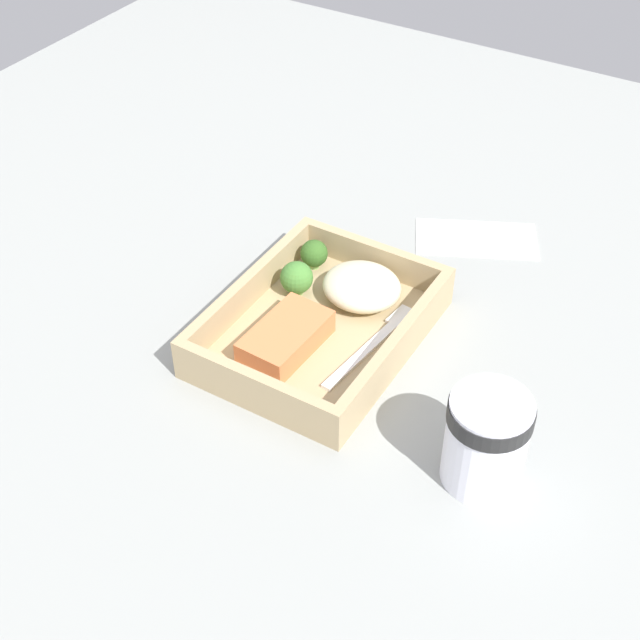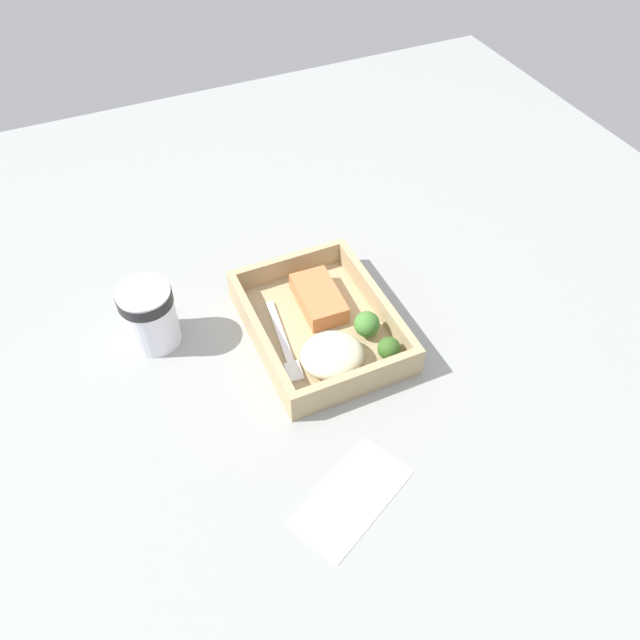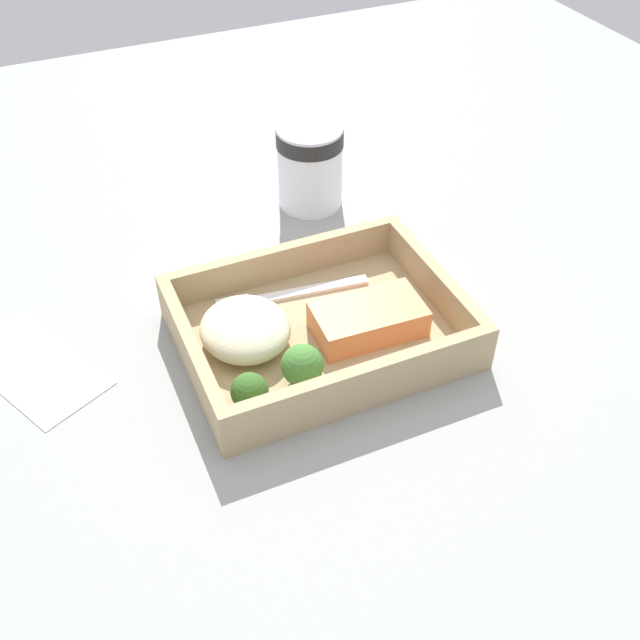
# 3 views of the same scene
# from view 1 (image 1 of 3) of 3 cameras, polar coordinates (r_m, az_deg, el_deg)

# --- Properties ---
(ground_plane) EXTENTS (1.60, 1.60, 0.02)m
(ground_plane) POSITION_cam_1_polar(r_m,az_deg,el_deg) (1.00, 0.00, -1.60)
(ground_plane) COLOR gray
(takeout_tray) EXTENTS (0.26, 0.20, 0.01)m
(takeout_tray) POSITION_cam_1_polar(r_m,az_deg,el_deg) (0.99, 0.00, -0.92)
(takeout_tray) COLOR tan
(takeout_tray) RESTS_ON ground_plane
(tray_rim) EXTENTS (0.26, 0.20, 0.04)m
(tray_rim) POSITION_cam_1_polar(r_m,az_deg,el_deg) (0.97, 0.00, 0.18)
(tray_rim) COLOR tan
(tray_rim) RESTS_ON takeout_tray
(salmon_fillet) EXTENTS (0.11, 0.06, 0.03)m
(salmon_fillet) POSITION_cam_1_polar(r_m,az_deg,el_deg) (0.95, -2.20, -1.14)
(salmon_fillet) COLOR #D87543
(salmon_fillet) RESTS_ON takeout_tray
(mashed_potatoes) EXTENTS (0.08, 0.09, 0.04)m
(mashed_potatoes) POSITION_cam_1_polar(r_m,az_deg,el_deg) (1.01, 2.69, 2.15)
(mashed_potatoes) COLOR beige
(mashed_potatoes) RESTS_ON takeout_tray
(broccoli_floret_1) EXTENTS (0.03, 0.03, 0.04)m
(broccoli_floret_1) POSITION_cam_1_polar(r_m,az_deg,el_deg) (1.06, -0.38, 4.26)
(broccoli_floret_1) COLOR #769E54
(broccoli_floret_1) RESTS_ON takeout_tray
(broccoli_floret_2) EXTENTS (0.04, 0.04, 0.04)m
(broccoli_floret_2) POSITION_cam_1_polar(r_m,az_deg,el_deg) (1.02, -1.51, 2.70)
(broccoli_floret_2) COLOR #7EA156
(broccoli_floret_2) RESTS_ON takeout_tray
(fork) EXTENTS (0.16, 0.04, 0.00)m
(fork) POSITION_cam_1_polar(r_m,az_deg,el_deg) (0.97, 3.58, -1.38)
(fork) COLOR white
(fork) RESTS_ON takeout_tray
(paper_cup) EXTENTS (0.08, 0.08, 0.10)m
(paper_cup) POSITION_cam_1_polar(r_m,az_deg,el_deg) (0.83, 10.62, -7.34)
(paper_cup) COLOR white
(paper_cup) RESTS_ON ground_plane
(receipt_slip) EXTENTS (0.14, 0.17, 0.00)m
(receipt_slip) POSITION_cam_1_polar(r_m,az_deg,el_deg) (1.15, 9.98, 5.16)
(receipt_slip) COLOR white
(receipt_slip) RESTS_ON ground_plane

